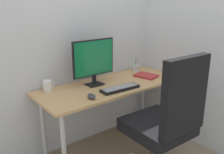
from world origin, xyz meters
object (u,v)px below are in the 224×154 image
Objects in this scene: keyboard at (120,88)px; mouse at (92,96)px; monitor at (94,59)px; notebook at (146,76)px; coffee_mug at (48,86)px; office_chair at (167,118)px; pen_holder at (136,68)px.

mouse reaches higher than keyboard.
monitor is at bearing 59.19° from mouse.
coffee_mug reaches higher than notebook.
office_chair reaches higher than coffee_mug.
monitor is (-0.21, 0.78, 0.39)m from office_chair.
monitor is 4.39× the size of mouse.
coffee_mug is at bearing 152.15° from notebook.
notebook is at bearing -12.27° from monitor.
monitor reaches higher than mouse.
mouse is at bearing -177.52° from keyboard.
monitor is at bearing -173.44° from pen_holder.
office_chair is at bearing -117.63° from pen_holder.
office_chair is at bearing -75.28° from monitor.
mouse is (-0.34, -0.01, 0.01)m from keyboard.
coffee_mug is (-1.10, 0.04, 0.01)m from pen_holder.
keyboard is (-0.10, 0.50, 0.15)m from office_chair.
pen_holder is at bearing -2.29° from coffee_mug.
keyboard is 3.34× the size of coffee_mug.
coffee_mug is at bearing 144.46° from keyboard.
pen_holder reaches higher than mouse.
office_chair is at bearing -79.18° from keyboard.
office_chair is at bearing -136.19° from notebook.
monitor is 0.67m from notebook.
mouse is at bearing 131.45° from office_chair.
office_chair is 0.78m from notebook.
mouse is at bearing -61.86° from coffee_mug.
office_chair is 0.67m from mouse.
monitor is 0.51m from coffee_mug.
coffee_mug is (-0.22, 0.41, 0.03)m from mouse.
monitor is at bearing -14.93° from coffee_mug.
notebook is 1.96× the size of coffee_mug.
coffee_mug reaches higher than keyboard.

